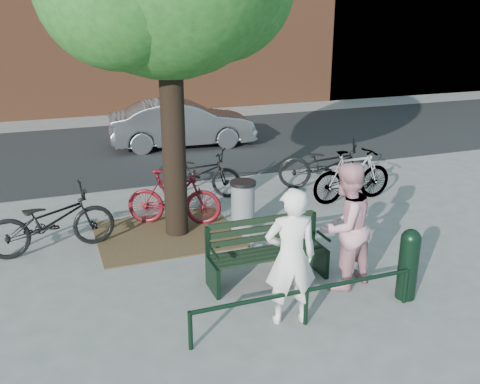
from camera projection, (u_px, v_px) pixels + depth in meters
name	position (u px, v px, depth m)	size (l,w,h in m)	color
ground	(268.00, 281.00, 7.84)	(90.00, 90.00, 0.00)	gray
dirt_pit	(166.00, 234.00, 9.45)	(2.40, 2.00, 0.02)	brown
road	(150.00, 148.00, 15.36)	(40.00, 7.00, 0.01)	black
park_bench	(266.00, 249.00, 7.75)	(1.74, 0.54, 0.97)	black
guard_railing	(306.00, 296.00, 6.64)	(3.06, 0.06, 0.51)	black
person_left	(291.00, 257.00, 6.56)	(0.65, 0.43, 1.79)	white
person_right	(345.00, 226.00, 7.44)	(0.89, 0.69, 1.83)	#D18F99
bollard	(409.00, 262.00, 7.23)	(0.27, 0.27, 1.01)	black
litter_bin	(243.00, 206.00, 9.45)	(0.46, 0.46, 0.94)	gray
bicycle_a	(51.00, 221.00, 8.65)	(0.71, 2.03, 1.07)	black
bicycle_b	(174.00, 197.00, 9.77)	(0.49, 1.73, 1.04)	#5C0D14
bicycle_c	(198.00, 173.00, 11.32)	(0.66, 1.90, 1.00)	black
bicycle_d	(352.00, 176.00, 10.95)	(0.52, 1.83, 1.10)	gray
bicycle_e	(327.00, 165.00, 11.67)	(0.73, 2.11, 1.11)	black
parked_car	(182.00, 124.00, 15.28)	(1.43, 4.10, 1.35)	slate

